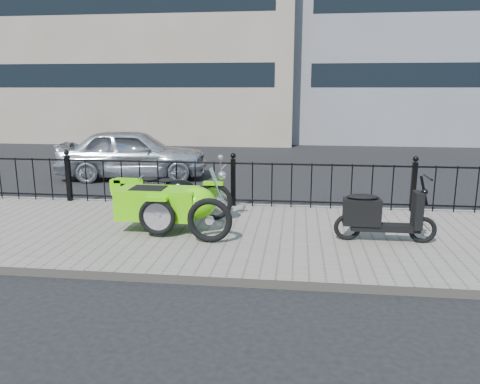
# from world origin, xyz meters

# --- Properties ---
(ground) EXTENTS (120.00, 120.00, 0.00)m
(ground) POSITION_xyz_m (0.00, 0.00, 0.00)
(ground) COLOR black
(ground) RESTS_ON ground
(sidewalk) EXTENTS (30.00, 3.80, 0.12)m
(sidewalk) POSITION_xyz_m (0.00, -0.50, 0.06)
(sidewalk) COLOR slate
(sidewalk) RESTS_ON ground
(curb) EXTENTS (30.00, 0.10, 0.12)m
(curb) POSITION_xyz_m (0.00, 1.44, 0.06)
(curb) COLOR gray
(curb) RESTS_ON ground
(iron_fence) EXTENTS (14.11, 0.11, 1.08)m
(iron_fence) POSITION_xyz_m (0.00, 1.30, 0.59)
(iron_fence) COLOR black
(iron_fence) RESTS_ON sidewalk
(building_tan) EXTENTS (14.00, 8.01, 12.00)m
(building_tan) POSITION_xyz_m (-6.00, 15.99, 6.00)
(building_tan) COLOR gray
(building_tan) RESTS_ON ground
(motorcycle_sidecar) EXTENTS (2.28, 1.48, 0.98)m
(motorcycle_sidecar) POSITION_xyz_m (-0.83, -0.41, 0.59)
(motorcycle_sidecar) COLOR black
(motorcycle_sidecar) RESTS_ON sidewalk
(scooter) EXTENTS (1.55, 0.45, 1.05)m
(scooter) POSITION_xyz_m (2.53, -0.68, 0.53)
(scooter) COLOR black
(scooter) RESTS_ON sidewalk
(spare_tire) EXTENTS (0.71, 0.10, 0.71)m
(spare_tire) POSITION_xyz_m (-0.04, -1.06, 0.47)
(spare_tire) COLOR black
(spare_tire) RESTS_ON sidewalk
(sedan_car) EXTENTS (4.26, 2.24, 1.38)m
(sedan_car) POSITION_xyz_m (-3.25, 4.56, 0.69)
(sedan_car) COLOR silver
(sedan_car) RESTS_ON ground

